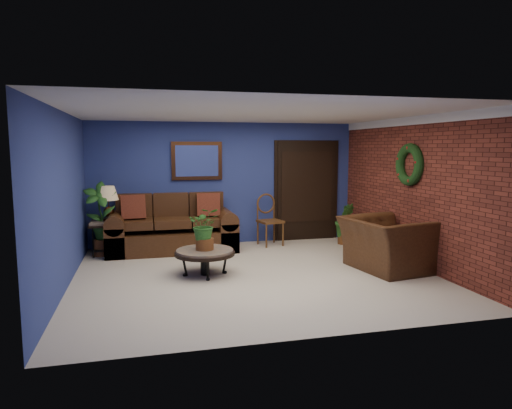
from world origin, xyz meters
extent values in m
plane|color=beige|center=(0.00, 0.00, 0.00)|extent=(5.50, 5.50, 0.00)
cube|color=navy|center=(0.00, 2.50, 1.25)|extent=(5.50, 0.04, 2.50)
cube|color=navy|center=(-2.75, 0.00, 1.25)|extent=(0.04, 5.00, 2.50)
cube|color=maroon|center=(2.75, 0.00, 1.25)|extent=(0.04, 5.00, 2.50)
cube|color=silver|center=(0.00, 0.00, 2.50)|extent=(5.50, 5.00, 0.02)
cube|color=white|center=(2.72, 0.00, 2.43)|extent=(0.03, 5.00, 0.14)
cube|color=#472613|center=(-0.60, 2.46, 1.72)|extent=(1.02, 0.06, 0.77)
cube|color=black|center=(1.75, 2.47, 1.05)|extent=(1.44, 0.06, 2.18)
torus|color=black|center=(2.69, 0.05, 1.70)|extent=(0.16, 0.72, 0.72)
cube|color=#442613|center=(-1.15, 2.00, 0.20)|extent=(2.44, 1.05, 0.40)
cube|color=#442613|center=(-1.15, 2.38, 0.57)|extent=(2.08, 0.29, 1.00)
cube|color=#442613|center=(-1.85, 1.93, 0.57)|extent=(0.67, 0.72, 0.16)
cube|color=#442613|center=(-1.15, 1.93, 0.57)|extent=(0.67, 0.72, 0.16)
cube|color=#442613|center=(-0.46, 1.93, 0.57)|extent=(0.67, 0.72, 0.16)
cube|color=#442613|center=(-2.19, 2.00, 0.28)|extent=(0.35, 1.05, 0.55)
cube|color=#442613|center=(-0.11, 2.00, 0.28)|extent=(0.35, 1.05, 0.55)
cube|color=maroon|center=(-1.86, 1.98, 0.88)|extent=(0.44, 0.13, 0.44)
cube|color=maroon|center=(-0.44, 1.98, 0.88)|extent=(0.44, 0.13, 0.44)
cylinder|color=#544E49|center=(-0.76, 0.18, 0.38)|extent=(0.89, 0.89, 0.05)
cylinder|color=black|center=(-0.76, 0.18, 0.34)|extent=(0.94, 0.94, 0.05)
cylinder|color=black|center=(-0.76, 0.18, 0.18)|extent=(0.14, 0.14, 0.35)
cube|color=#544E49|center=(-2.30, 2.05, 0.61)|extent=(0.66, 0.66, 0.05)
cube|color=black|center=(-2.30, 2.05, 0.57)|extent=(0.70, 0.70, 0.04)
cube|color=black|center=(-2.30, 2.05, 0.12)|extent=(0.59, 0.59, 0.03)
cylinder|color=black|center=(-2.58, 1.77, 0.31)|extent=(0.03, 0.03, 0.61)
cylinder|color=black|center=(-2.02, 1.77, 0.31)|extent=(0.03, 0.03, 0.61)
cylinder|color=black|center=(-2.58, 2.33, 0.31)|extent=(0.03, 0.03, 0.61)
cylinder|color=black|center=(-2.02, 2.33, 0.31)|extent=(0.03, 0.03, 0.61)
cylinder|color=#472613|center=(-2.30, 2.05, 0.66)|extent=(0.22, 0.22, 0.05)
sphere|color=#472613|center=(-2.30, 2.05, 0.77)|extent=(0.20, 0.20, 0.20)
cylinder|color=#472613|center=(-2.30, 2.05, 0.94)|extent=(0.02, 0.02, 0.26)
cone|color=#9E855F|center=(-2.30, 2.05, 1.12)|extent=(0.37, 0.37, 0.26)
cube|color=brown|center=(0.83, 2.05, 0.49)|extent=(0.53, 0.53, 0.04)
torus|color=brown|center=(0.79, 2.25, 0.84)|extent=(0.42, 0.13, 0.42)
cylinder|color=brown|center=(0.68, 1.82, 0.23)|extent=(0.04, 0.04, 0.47)
cylinder|color=brown|center=(1.06, 1.91, 0.23)|extent=(0.04, 0.04, 0.47)
cylinder|color=brown|center=(0.60, 2.19, 0.23)|extent=(0.04, 0.04, 0.47)
cylinder|color=brown|center=(0.97, 2.28, 0.23)|extent=(0.04, 0.04, 0.47)
imported|color=#442613|center=(2.15, -0.23, 0.42)|extent=(1.33, 1.47, 0.85)
cylinder|color=brown|center=(-0.76, 0.18, 0.49)|extent=(0.28, 0.28, 0.18)
imported|color=#194D18|center=(-0.76, 0.18, 0.80)|extent=(0.51, 0.45, 0.53)
cylinder|color=brown|center=(2.35, 1.80, 0.10)|extent=(0.26, 0.26, 0.20)
imported|color=#194D18|center=(2.35, 1.80, 0.50)|extent=(0.45, 0.39, 0.71)
cylinder|color=brown|center=(-2.45, 1.95, 0.15)|extent=(0.34, 0.34, 0.30)
imported|color=#194D18|center=(-2.45, 1.95, 0.81)|extent=(0.61, 0.43, 1.11)
camera|label=1|loc=(-1.65, -6.78, 1.98)|focal=32.00mm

